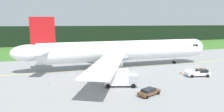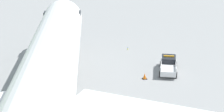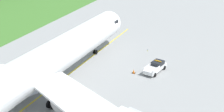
# 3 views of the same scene
# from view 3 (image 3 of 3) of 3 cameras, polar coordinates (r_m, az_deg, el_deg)

# --- Properties ---
(ground) EXTENTS (320.00, 320.00, 0.00)m
(ground) POSITION_cam_3_polar(r_m,az_deg,el_deg) (47.53, -5.99, -8.16)
(ground) COLOR gray
(taxiway_centerline_main) EXTENTS (74.80, 3.97, 0.01)m
(taxiway_centerline_main) POSITION_cam_3_polar(r_m,az_deg,el_deg) (50.44, -12.53, -6.66)
(taxiway_centerline_main) COLOR yellow
(taxiway_centerline_main) RESTS_ON ground
(airliner) EXTENTS (57.45, 50.74, 14.48)m
(airliner) POSITION_cam_3_polar(r_m,az_deg,el_deg) (47.84, -13.44, -1.87)
(airliner) COLOR white
(airliner) RESTS_ON ground
(ops_pickup_truck) EXTENTS (6.05, 3.39, 1.94)m
(ops_pickup_truck) POSITION_cam_3_polar(r_m,az_deg,el_deg) (56.19, 8.49, -2.11)
(ops_pickup_truck) COLOR white
(ops_pickup_truck) RESTS_ON ground
(apron_cone) EXTENTS (0.61, 0.61, 0.76)m
(apron_cone) POSITION_cam_3_polar(r_m,az_deg,el_deg) (55.21, 4.23, -3.00)
(apron_cone) COLOR black
(apron_cone) RESTS_ON ground
(taxiway_edge_light_east) EXTENTS (0.12, 0.12, 0.42)m
(taxiway_edge_light_east) POSITION_cam_3_polar(r_m,az_deg,el_deg) (65.82, 6.92, 1.15)
(taxiway_edge_light_east) COLOR yellow
(taxiway_edge_light_east) RESTS_ON ground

